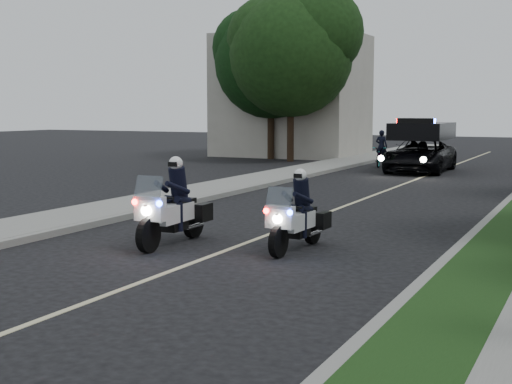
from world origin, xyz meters
TOP-DOWN VIEW (x-y plane):
  - ground at (0.00, 0.00)m, footprint 120.00×120.00m
  - curb_right at (4.10, 10.00)m, footprint 0.20×60.00m
  - curb_left at (-4.10, 10.00)m, footprint 0.20×60.00m
  - sidewalk_left at (-5.20, 10.00)m, footprint 2.00×60.00m
  - building_far at (-10.00, 26.00)m, footprint 8.00×6.00m
  - lane_marking at (0.00, 10.00)m, footprint 0.12×50.00m
  - police_moto_left at (-1.26, -0.18)m, footprint 0.81×2.13m
  - police_moto_right at (1.21, 0.41)m, footprint 0.73×1.90m
  - police_suv at (-0.65, 18.48)m, footprint 2.47×5.22m
  - bicycle at (-2.95, 20.44)m, footprint 0.79×1.86m
  - cyclist at (-2.95, 20.44)m, footprint 0.57×0.40m
  - tree_left_near at (-8.21, 21.69)m, footprint 7.17×7.17m
  - tree_left_far at (-9.85, 22.78)m, footprint 7.56×7.56m

SIDE VIEW (x-z plane):
  - ground at x=0.00m, z-range 0.00..0.00m
  - police_moto_left at x=-1.26m, z-range -0.89..0.89m
  - police_moto_right at x=1.21m, z-range -0.80..0.80m
  - police_suv at x=-0.65m, z-range -1.26..1.26m
  - bicycle at x=-2.95m, z-range -0.47..0.47m
  - cyclist at x=-2.95m, z-range -0.77..0.77m
  - tree_left_near at x=-8.21m, z-range -5.35..5.35m
  - tree_left_far at x=-9.85m, z-range -5.11..5.11m
  - lane_marking at x=0.00m, z-range 0.00..0.01m
  - curb_right at x=4.10m, z-range 0.00..0.15m
  - curb_left at x=-4.10m, z-range 0.00..0.15m
  - sidewalk_left at x=-5.20m, z-range 0.00..0.16m
  - building_far at x=-10.00m, z-range 0.00..7.00m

